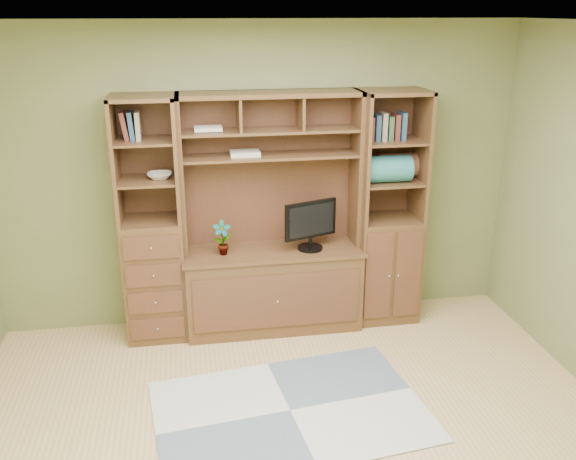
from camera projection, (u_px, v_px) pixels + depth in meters
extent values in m
cube|color=tan|center=(301.00, 459.00, 3.84)|extent=(4.60, 4.10, 0.04)
cube|color=white|center=(305.00, 24.00, 2.95)|extent=(4.60, 4.10, 0.04)
cube|color=olive|center=(259.00, 178.00, 5.25)|extent=(4.50, 0.04, 2.60)
cube|color=#54351D|center=(272.00, 217.00, 5.11)|extent=(1.54, 0.53, 2.05)
cube|color=#54351D|center=(151.00, 222.00, 4.99)|extent=(0.50, 0.45, 2.05)
cube|color=#54351D|center=(388.00, 209.00, 5.31)|extent=(0.55, 0.45, 2.05)
cube|color=#9FA4A5|center=(290.00, 411.00, 4.29)|extent=(2.01, 1.47, 0.01)
cube|color=black|center=(311.00, 217.00, 5.13)|extent=(0.52, 0.36, 0.59)
imported|color=brown|center=(222.00, 238.00, 5.06)|extent=(0.16, 0.11, 0.29)
cube|color=beige|center=(245.00, 153.00, 4.98)|extent=(0.24, 0.18, 0.04)
imported|color=silver|center=(160.00, 176.00, 4.87)|extent=(0.20, 0.20, 0.05)
cube|color=#2B7271|center=(387.00, 169.00, 5.12)|extent=(0.39, 0.23, 0.23)
cube|color=brown|center=(399.00, 165.00, 5.27)|extent=(0.38, 0.21, 0.21)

